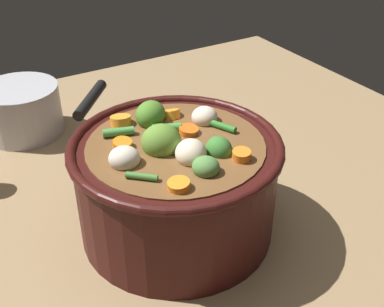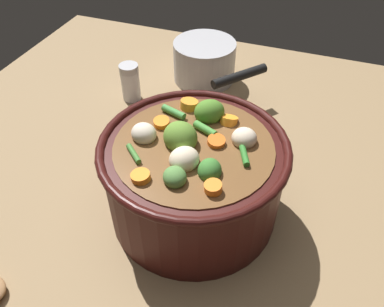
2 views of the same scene
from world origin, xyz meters
The scene contains 3 objects.
ground_plane centered at (0.00, 0.00, 0.00)m, with size 1.10×1.10×0.00m, color #8C704C.
cooking_pot centered at (0.00, 0.00, 0.07)m, with size 0.26×0.26×0.16m.
small_saucepan centered at (-0.35, -0.10, 0.04)m, with size 0.20×0.21×0.09m.
Camera 1 is at (0.43, -0.24, 0.43)m, focal length 45.84 mm.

